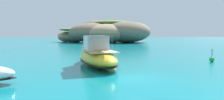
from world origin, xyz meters
name	(u,v)px	position (x,y,z in m)	size (l,w,h in m)	color
ground_plane	(131,78)	(0.00, 0.00, 0.00)	(400.00, 400.00, 0.00)	#0F7F89
islet_large	(111,32)	(5.25, 64.94, 3.86)	(36.44, 30.55, 8.51)	#9E8966
islet_small	(73,35)	(-9.32, 71.77, 2.53)	(13.78, 13.70, 5.53)	#84755B
motorboat_yellow	(97,56)	(-2.13, 6.22, 1.00)	(4.72, 10.40, 3.14)	yellow
channel_buoy	(212,59)	(10.75, 7.66, 0.34)	(0.56, 0.56, 1.48)	green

